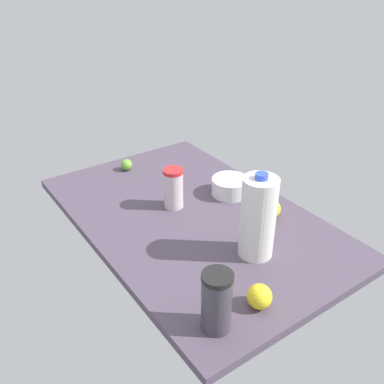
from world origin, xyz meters
The scene contains 8 objects.
countertop centered at (0.00, 0.00, 1.50)cm, with size 120.00×76.00×3.00cm, color #4D4152.
shaker_bottle centered at (-48.39, 26.18, 11.98)cm, with size 8.34×8.34×17.87cm.
tumbler_cup centered at (9.30, 2.18, 11.05)cm, with size 7.74×7.74×16.02cm.
milk_jug centered at (-30.88, -3.73, 17.04)cm, with size 11.34×11.34×29.64cm.
mixing_bowl centered at (4.19, -21.87, 6.46)cm, with size 15.06×15.06×6.92cm, color silver.
lemon_far_back centered at (-17.98, -23.31, 6.53)cm, with size 7.06×7.06×7.06cm, color yellow.
lime_near_front centered at (47.82, 2.66, 5.59)cm, with size 5.18×5.18×5.18cm, color #66A837.
lemon_beside_bowl centered at (-49.42, 11.70, 6.59)cm, with size 7.18×7.18×7.18cm, color yellow.
Camera 1 is at (-111.13, 77.83, 90.96)cm, focal length 40.00 mm.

